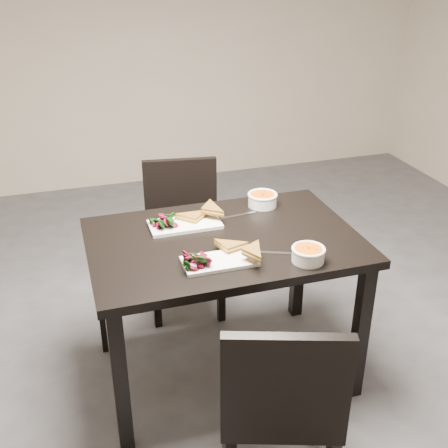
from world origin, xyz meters
name	(u,v)px	position (x,y,z in m)	size (l,w,h in m)	color
ground	(239,344)	(0.00, 0.00, 0.00)	(5.00, 5.00, 0.00)	#47474C
table	(224,257)	(-0.13, -0.16, 0.65)	(1.20, 0.80, 0.75)	black
chair_near	(281,400)	(-0.16, -0.90, 0.48)	(0.53, 0.53, 0.85)	black
chair_far	(183,226)	(-0.16, 0.53, 0.48)	(0.48, 0.48, 0.85)	black
plate_near	(219,261)	(-0.22, -0.36, 0.76)	(0.30, 0.15, 0.02)	white
sandwich_near	(233,250)	(-0.15, -0.35, 0.79)	(0.15, 0.11, 0.05)	#9A6A20
salad_near	(196,259)	(-0.32, -0.36, 0.79)	(0.10, 0.09, 0.04)	black
soup_bowl_near	(308,254)	(0.14, -0.46, 0.79)	(0.14, 0.14, 0.06)	white
cutlery_near	(276,253)	(0.03, -0.36, 0.75)	(0.18, 0.02, 0.00)	silver
plate_far	(185,224)	(-0.27, 0.01, 0.76)	(0.33, 0.17, 0.02)	white
sandwich_far	(199,217)	(-0.21, -0.01, 0.79)	(0.17, 0.12, 0.05)	#9A6A20
salad_far	(163,221)	(-0.37, 0.01, 0.79)	(0.10, 0.09, 0.05)	black
soup_bowl_far	(262,199)	(0.15, 0.12, 0.79)	(0.15, 0.15, 0.07)	white
cutlery_far	(238,215)	(0.00, 0.04, 0.75)	(0.18, 0.02, 0.00)	silver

